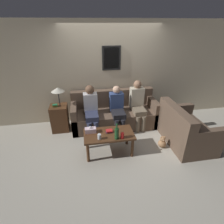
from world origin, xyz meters
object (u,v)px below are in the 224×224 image
person_middle (117,107)px  person_right (138,103)px  couch_side (185,131)px  couch_main (114,114)px  coffee_table (109,136)px  teddy_bear (162,142)px  person_left (91,108)px  drinking_glass (99,137)px  wine_bottle (117,133)px

person_middle → person_right: 0.56m
couch_side → person_middle: bearing=58.0°
couch_main → couch_side: 1.80m
coffee_table → teddy_bear: 1.23m
person_left → teddy_bear: person_left is taller
coffee_table → person_left: person_left is taller
person_middle → person_left: bearing=179.1°
couch_side → drinking_glass: couch_side is taller
couch_main → person_right: bearing=-13.0°
couch_main → drinking_glass: size_ratio=20.44×
drinking_glass → teddy_bear: drinking_glass is taller
wine_bottle → person_left: size_ratio=0.28×
person_right → teddy_bear: (0.28, -1.03, -0.53)m
drinking_glass → person_right: (1.12, 1.15, 0.12)m
coffee_table → drinking_glass: size_ratio=9.46×
couch_side → teddy_bear: 0.59m
wine_bottle → couch_main: bearing=81.7°
couch_side → coffee_table: bearing=91.6°
couch_main → person_middle: bearing=-78.4°
person_middle → teddy_bear: bearing=-48.7°
drinking_glass → person_left: (-0.09, 1.08, 0.11)m
coffee_table → teddy_bear: bearing=-1.7°
person_left → teddy_bear: 1.85m
couch_main → drinking_glass: (-0.53, -1.28, 0.22)m
coffee_table → person_middle: person_middle is taller
coffee_table → wine_bottle: bearing=-57.8°
wine_bottle → teddy_bear: bearing=8.6°
couch_main → person_left: (-0.61, -0.20, 0.32)m
coffee_table → drinking_glass: bearing=-143.7°
couch_side → person_left: person_left is taller
drinking_glass → person_left: bearing=94.5°
wine_bottle → person_right: size_ratio=0.27×
person_left → person_middle: size_ratio=1.04×
person_right → person_middle: bearing=-172.3°
couch_side → wine_bottle: bearing=98.6°
coffee_table → person_middle: (0.36, 0.92, 0.20)m
couch_side → teddy_bear: (-0.55, -0.08, -0.20)m
drinking_glass → wine_bottle: bearing=-7.3°
couch_side → drinking_glass: (-1.96, -0.20, 0.21)m
drinking_glass → person_middle: size_ratio=0.10×
couch_side → couch_main: bearing=53.0°
coffee_table → person_middle: bearing=68.5°
person_middle → drinking_glass: bearing=-118.1°
drinking_glass → person_right: size_ratio=0.09×
person_middle → person_right: (0.55, 0.07, 0.05)m
person_left → couch_side: bearing=-23.3°
couch_side → person_right: bearing=41.7°
person_right → couch_main: bearing=167.0°
couch_main → person_right: size_ratio=1.82×
drinking_glass → person_left: person_left is taller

